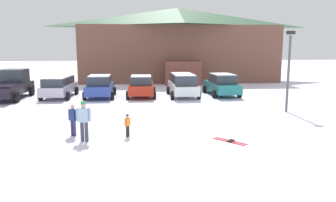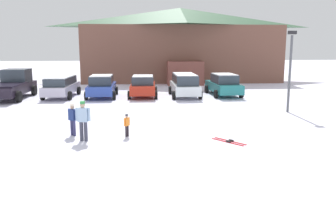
{
  "view_description": "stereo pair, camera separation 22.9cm",
  "coord_description": "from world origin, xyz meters",
  "px_view_note": "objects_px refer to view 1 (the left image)",
  "views": [
    {
      "loc": [
        -1.24,
        -10.89,
        3.88
      ],
      "look_at": [
        0.42,
        5.07,
        1.19
      ],
      "focal_mm": 35.0,
      "sensor_mm": 36.0,
      "label": 1
    },
    {
      "loc": [
        -1.01,
        -10.91,
        3.88
      ],
      "look_at": [
        0.42,
        5.07,
        1.19
      ],
      "focal_mm": 35.0,
      "sensor_mm": 36.0,
      "label": 2
    }
  ],
  "objects_px": {
    "skier_teen_in_navy_coat": "(73,118)",
    "lamp_post": "(289,66)",
    "parked_silver_wagon": "(59,86)",
    "skier_adult_in_blue_parka": "(84,119)",
    "parked_red_sedan": "(141,86)",
    "ski_lodge": "(177,44)",
    "skier_child_in_orange_jacket": "(128,124)",
    "pair_of_skis": "(230,141)",
    "parked_white_suv": "(183,84)",
    "parked_blue_hatchback": "(100,86)",
    "parked_teal_hatchback": "(222,84)",
    "pickup_truck": "(10,85)"
  },
  "relations": [
    {
      "from": "parked_red_sedan",
      "to": "pair_of_skis",
      "type": "bearing_deg",
      "value": -75.15
    },
    {
      "from": "parked_blue_hatchback",
      "to": "parked_white_suv",
      "type": "relative_size",
      "value": 0.91
    },
    {
      "from": "parked_silver_wagon",
      "to": "parked_red_sedan",
      "type": "height_order",
      "value": "parked_red_sedan"
    },
    {
      "from": "lamp_post",
      "to": "parked_silver_wagon",
      "type": "bearing_deg",
      "value": 154.11
    },
    {
      "from": "parked_teal_hatchback",
      "to": "skier_adult_in_blue_parka",
      "type": "height_order",
      "value": "parked_teal_hatchback"
    },
    {
      "from": "parked_red_sedan",
      "to": "parked_blue_hatchback",
      "type": "bearing_deg",
      "value": 179.3
    },
    {
      "from": "pickup_truck",
      "to": "skier_teen_in_navy_coat",
      "type": "height_order",
      "value": "pickup_truck"
    },
    {
      "from": "parked_silver_wagon",
      "to": "lamp_post",
      "type": "distance_m",
      "value": 16.54
    },
    {
      "from": "parked_teal_hatchback",
      "to": "pair_of_skis",
      "type": "bearing_deg",
      "value": -103.56
    },
    {
      "from": "skier_teen_in_navy_coat",
      "to": "lamp_post",
      "type": "relative_size",
      "value": 0.3
    },
    {
      "from": "parked_teal_hatchback",
      "to": "skier_teen_in_navy_coat",
      "type": "height_order",
      "value": "parked_teal_hatchback"
    },
    {
      "from": "parked_silver_wagon",
      "to": "skier_adult_in_blue_parka",
      "type": "relative_size",
      "value": 2.84
    },
    {
      "from": "parked_red_sedan",
      "to": "skier_child_in_orange_jacket",
      "type": "distance_m",
      "value": 11.46
    },
    {
      "from": "skier_child_in_orange_jacket",
      "to": "lamp_post",
      "type": "relative_size",
      "value": 0.21
    },
    {
      "from": "parked_blue_hatchback",
      "to": "pair_of_skis",
      "type": "bearing_deg",
      "value": -62.8
    },
    {
      "from": "parked_white_suv",
      "to": "skier_adult_in_blue_parka",
      "type": "relative_size",
      "value": 2.83
    },
    {
      "from": "parked_silver_wagon",
      "to": "parked_white_suv",
      "type": "height_order",
      "value": "parked_white_suv"
    },
    {
      "from": "parked_red_sedan",
      "to": "parked_white_suv",
      "type": "xyz_separation_m",
      "value": [
        3.23,
        -0.19,
        0.11
      ]
    },
    {
      "from": "parked_silver_wagon",
      "to": "parked_teal_hatchback",
      "type": "distance_m",
      "value": 12.7
    },
    {
      "from": "parked_white_suv",
      "to": "pickup_truck",
      "type": "distance_m",
      "value": 12.99
    },
    {
      "from": "pickup_truck",
      "to": "skier_child_in_orange_jacket",
      "type": "bearing_deg",
      "value": -52.28
    },
    {
      "from": "parked_red_sedan",
      "to": "parked_teal_hatchback",
      "type": "xyz_separation_m",
      "value": [
        6.42,
        0.14,
        0.03
      ]
    },
    {
      "from": "parked_red_sedan",
      "to": "parked_white_suv",
      "type": "relative_size",
      "value": 0.89
    },
    {
      "from": "parked_white_suv",
      "to": "ski_lodge",
      "type": "bearing_deg",
      "value": 84.45
    },
    {
      "from": "parked_white_suv",
      "to": "skier_child_in_orange_jacket",
      "type": "height_order",
      "value": "parked_white_suv"
    },
    {
      "from": "ski_lodge",
      "to": "skier_child_in_orange_jacket",
      "type": "xyz_separation_m",
      "value": [
        -5.4,
        -24.7,
        -3.62
      ]
    },
    {
      "from": "parked_teal_hatchback",
      "to": "pair_of_skis",
      "type": "distance_m",
      "value": 13.15
    },
    {
      "from": "skier_adult_in_blue_parka",
      "to": "pair_of_skis",
      "type": "bearing_deg",
      "value": -6.55
    },
    {
      "from": "parked_red_sedan",
      "to": "lamp_post",
      "type": "relative_size",
      "value": 0.88
    },
    {
      "from": "parked_white_suv",
      "to": "lamp_post",
      "type": "distance_m",
      "value": 8.69
    },
    {
      "from": "parked_blue_hatchback",
      "to": "parked_red_sedan",
      "type": "bearing_deg",
      "value": -0.7
    },
    {
      "from": "parked_teal_hatchback",
      "to": "pair_of_skis",
      "type": "height_order",
      "value": "parked_teal_hatchback"
    },
    {
      "from": "pickup_truck",
      "to": "skier_adult_in_blue_parka",
      "type": "xyz_separation_m",
      "value": [
        7.14,
        -12.01,
        -0.05
      ]
    },
    {
      "from": "skier_adult_in_blue_parka",
      "to": "ski_lodge",
      "type": "bearing_deg",
      "value": 74.14
    },
    {
      "from": "skier_adult_in_blue_parka",
      "to": "skier_child_in_orange_jacket",
      "type": "xyz_separation_m",
      "value": [
        1.76,
        0.5,
        -0.38
      ]
    },
    {
      "from": "parked_teal_hatchback",
      "to": "parked_red_sedan",
      "type": "bearing_deg",
      "value": -178.71
    },
    {
      "from": "parked_silver_wagon",
      "to": "skier_teen_in_navy_coat",
      "type": "distance_m",
      "value": 11.76
    },
    {
      "from": "parked_blue_hatchback",
      "to": "pair_of_skis",
      "type": "relative_size",
      "value": 3.18
    },
    {
      "from": "parked_white_suv",
      "to": "parked_red_sedan",
      "type": "bearing_deg",
      "value": 176.67
    },
    {
      "from": "parked_red_sedan",
      "to": "skier_teen_in_navy_coat",
      "type": "xyz_separation_m",
      "value": [
        -3.22,
        -11.04,
        -0.05
      ]
    },
    {
      "from": "parked_silver_wagon",
      "to": "parked_white_suv",
      "type": "xyz_separation_m",
      "value": [
        9.51,
        -0.51,
        0.08
      ]
    },
    {
      "from": "pair_of_skis",
      "to": "parked_teal_hatchback",
      "type": "bearing_deg",
      "value": 76.44
    },
    {
      "from": "skier_teen_in_navy_coat",
      "to": "pair_of_skis",
      "type": "distance_m",
      "value": 6.8
    },
    {
      "from": "parked_blue_hatchback",
      "to": "parked_red_sedan",
      "type": "relative_size",
      "value": 1.03
    },
    {
      "from": "parked_white_suv",
      "to": "pickup_truck",
      "type": "xyz_separation_m",
      "value": [
        -12.99,
        0.27,
        0.04
      ]
    },
    {
      "from": "parked_blue_hatchback",
      "to": "skier_teen_in_navy_coat",
      "type": "relative_size",
      "value": 3.07
    },
    {
      "from": "parked_silver_wagon",
      "to": "parked_teal_hatchback",
      "type": "relative_size",
      "value": 0.99
    },
    {
      "from": "parked_silver_wagon",
      "to": "skier_adult_in_blue_parka",
      "type": "bearing_deg",
      "value": -73.38
    },
    {
      "from": "parked_silver_wagon",
      "to": "parked_blue_hatchback",
      "type": "relative_size",
      "value": 1.1
    },
    {
      "from": "lamp_post",
      "to": "skier_child_in_orange_jacket",
      "type": "bearing_deg",
      "value": -154.04
    }
  ]
}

